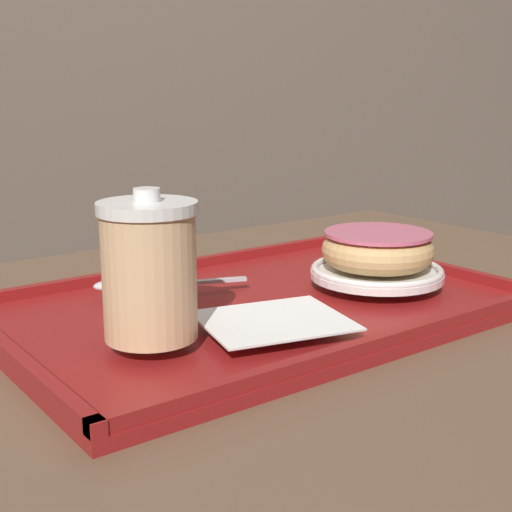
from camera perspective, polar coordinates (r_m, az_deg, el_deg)
name	(u,v)px	position (r m, az deg, el deg)	size (l,w,h in m)	color
cafe_table	(278,433)	(0.83, 1.79, -13.98)	(1.09, 0.78, 0.70)	brown
serving_tray	(256,308)	(0.76, 0.00, -4.19)	(0.53, 0.35, 0.02)	maroon
napkin_paper	(274,320)	(0.66, 1.43, -5.17)	(0.16, 0.14, 0.00)	white
coffee_cup_front	(149,270)	(0.61, -8.53, -1.08)	(0.09, 0.09, 0.13)	#E0B784
plate_with_chocolate_donut	(377,272)	(0.82, 9.63, -1.27)	(0.15, 0.15, 0.01)	white
donut_chocolate_glazed	(378,249)	(0.81, 9.71, 0.58)	(0.13, 0.13, 0.04)	#DBB270
spoon	(136,285)	(0.78, -9.57, -2.28)	(0.16, 0.07, 0.01)	silver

